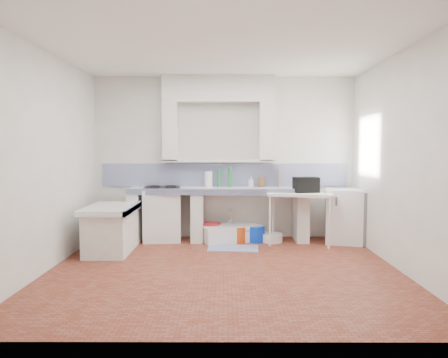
{
  "coord_description": "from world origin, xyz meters",
  "views": [
    {
      "loc": [
        0.02,
        -5.2,
        1.56
      ],
      "look_at": [
        0.0,
        1.0,
        1.1
      ],
      "focal_mm": 32.96,
      "sensor_mm": 36.0,
      "label": 1
    }
  ],
  "objects_px": {
    "stove": "(163,215)",
    "fridge": "(343,216)",
    "side_table": "(300,218)",
    "sink": "(231,234)"
  },
  "relations": [
    {
      "from": "stove",
      "to": "fridge",
      "type": "bearing_deg",
      "value": -8.75
    },
    {
      "from": "stove",
      "to": "side_table",
      "type": "distance_m",
      "value": 2.31
    },
    {
      "from": "stove",
      "to": "fridge",
      "type": "relative_size",
      "value": 0.98
    },
    {
      "from": "stove",
      "to": "side_table",
      "type": "relative_size",
      "value": 0.86
    },
    {
      "from": "side_table",
      "to": "fridge",
      "type": "relative_size",
      "value": 1.14
    },
    {
      "from": "stove",
      "to": "sink",
      "type": "relative_size",
      "value": 0.88
    },
    {
      "from": "stove",
      "to": "fridge",
      "type": "distance_m",
      "value": 3.04
    },
    {
      "from": "stove",
      "to": "sink",
      "type": "distance_m",
      "value": 1.21
    },
    {
      "from": "stove",
      "to": "fridge",
      "type": "height_order",
      "value": "fridge"
    },
    {
      "from": "side_table",
      "to": "fridge",
      "type": "xyz_separation_m",
      "value": [
        0.75,
        0.13,
        0.02
      ]
    }
  ]
}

